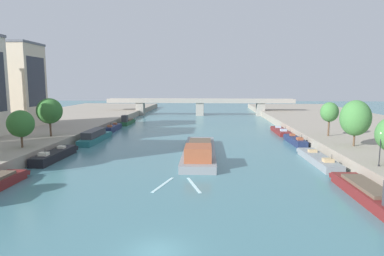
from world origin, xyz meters
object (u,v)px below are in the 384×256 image
(barge_midriver, at_px, (199,151))
(moored_boat_right_lone, at_px, (318,159))
(tree_left_second, at_px, (21,124))
(tree_left_distant, at_px, (50,111))
(tree_right_third, at_px, (329,112))
(moored_boat_left_midway, at_px, (128,121))
(moored_boat_left_gap_after, at_px, (113,128))
(lamppost_right_bank, at_px, (380,147))
(moored_boat_right_second, at_px, (378,196))
(moored_boat_right_gap_after, at_px, (295,140))
(moored_boat_left_far, at_px, (95,136))
(moored_boat_left_near, at_px, (55,155))
(moored_boat_right_far, at_px, (280,131))
(bridge_far, at_px, (200,105))
(tree_right_distant, at_px, (355,118))

(barge_midriver, bearing_deg, moored_boat_right_lone, -10.11)
(tree_left_second, distance_m, tree_left_distant, 10.92)
(tree_right_third, bearing_deg, moored_boat_left_midway, 146.55)
(moored_boat_left_gap_after, relative_size, lamppost_right_bank, 2.64)
(moored_boat_right_second, distance_m, tree_left_second, 48.96)
(moored_boat_right_gap_after, bearing_deg, moored_boat_left_far, 179.83)
(lamppost_right_bank, bearing_deg, moored_boat_left_midway, 129.40)
(barge_midriver, xyz_separation_m, moored_boat_left_near, (-22.46, -3.14, -0.22))
(moored_boat_right_lone, relative_size, moored_boat_right_gap_after, 1.28)
(moored_boat_right_far, height_order, lamppost_right_bank, lamppost_right_bank)
(moored_boat_left_gap_after, relative_size, moored_boat_right_far, 0.87)
(moored_boat_right_lone, bearing_deg, moored_boat_left_far, 157.95)
(tree_left_distant, bearing_deg, moored_boat_left_midway, 79.70)
(tree_left_second, distance_m, bridge_far, 76.83)
(moored_boat_left_midway, bearing_deg, tree_left_second, -96.93)
(tree_right_third, xyz_separation_m, bridge_far, (-26.17, 58.34, -2.42))
(tree_left_distant, relative_size, tree_right_third, 1.12)
(moored_boat_left_midway, relative_size, moored_boat_right_far, 0.84)
(moored_boat_right_lone, height_order, tree_right_third, tree_right_third)
(moored_boat_left_gap_after, height_order, tree_right_distant, tree_right_distant)
(moored_boat_left_far, distance_m, moored_boat_left_gap_after, 15.71)
(barge_midriver, bearing_deg, moored_boat_right_far, 55.16)
(barge_midriver, distance_m, moored_boat_left_gap_after, 36.37)
(moored_boat_right_second, bearing_deg, tree_left_distant, 148.63)
(tree_left_second, bearing_deg, moored_boat_right_second, -20.87)
(barge_midriver, distance_m, tree_right_distant, 25.20)
(moored_boat_right_lone, bearing_deg, moored_boat_right_gap_after, 87.89)
(moored_boat_left_far, xyz_separation_m, tree_right_distant, (46.29, -12.28, 5.34))
(moored_boat_left_far, bearing_deg, lamppost_right_bank, -30.03)
(barge_midriver, relative_size, moored_boat_left_near, 2.09)
(barge_midriver, height_order, tree_left_distant, tree_left_distant)
(moored_boat_left_midway, height_order, lamppost_right_bank, lamppost_right_bank)
(moored_boat_right_second, height_order, tree_left_second, tree_left_second)
(tree_left_distant, height_order, bridge_far, tree_left_distant)
(moored_boat_right_gap_after, xyz_separation_m, moored_boat_right_far, (0.00, 13.84, -0.14))
(tree_right_third, bearing_deg, moored_boat_left_gap_after, 159.18)
(tree_left_second, bearing_deg, moored_boat_left_near, 2.10)
(moored_boat_left_near, xyz_separation_m, moored_boat_right_gap_after, (40.96, 15.87, -0.04))
(moored_boat_left_near, relative_size, moored_boat_left_midway, 1.14)
(moored_boat_left_gap_after, xyz_separation_m, moored_boat_left_midway, (0.44, 12.81, 0.17))
(barge_midriver, height_order, moored_boat_left_far, barge_midriver)
(moored_boat_left_gap_after, bearing_deg, bridge_far, 63.14)
(moored_boat_right_second, relative_size, tree_left_distant, 2.21)
(barge_midriver, height_order, moored_boat_right_far, barge_midriver)
(barge_midriver, distance_m, moored_boat_left_midway, 46.88)
(moored_boat_left_midway, relative_size, moored_boat_right_lone, 0.75)
(moored_boat_right_lone, height_order, moored_boat_right_far, moored_boat_right_lone)
(barge_midriver, distance_m, lamppost_right_bank, 25.57)
(moored_boat_right_lone, bearing_deg, moored_boat_right_far, 88.87)
(moored_boat_left_far, distance_m, moored_boat_right_far, 42.48)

